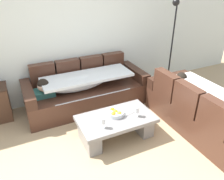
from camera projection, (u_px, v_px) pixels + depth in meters
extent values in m
plane|color=tan|center=(118.00, 159.00, 3.22)|extent=(14.00, 14.00, 0.00)
cube|color=white|center=(68.00, 33.00, 4.31)|extent=(9.00, 0.10, 2.70)
cube|color=#4B2C20|center=(87.00, 96.00, 4.45)|extent=(2.35, 0.92, 0.42)
cube|color=#4B2C20|center=(43.00, 75.00, 4.26)|extent=(0.47, 0.16, 0.46)
cube|color=#4B2C20|center=(68.00, 71.00, 4.45)|extent=(0.47, 0.16, 0.46)
cube|color=#4B2C20|center=(91.00, 67.00, 4.64)|extent=(0.47, 0.16, 0.46)
cube|color=#4B2C20|center=(113.00, 63.00, 4.83)|extent=(0.47, 0.16, 0.46)
cube|color=#3C2319|center=(28.00, 94.00, 3.89)|extent=(0.18, 0.92, 0.20)
cube|color=#3C2319|center=(135.00, 72.00, 4.72)|extent=(0.18, 0.92, 0.20)
cube|color=#2D6660|center=(44.00, 93.00, 4.01)|extent=(0.36, 0.28, 0.11)
sphere|color=beige|center=(43.00, 86.00, 3.90)|extent=(0.21, 0.21, 0.21)
sphere|color=black|center=(43.00, 84.00, 3.89)|extent=(0.20, 0.20, 0.20)
ellipsoid|color=silver|center=(78.00, 83.00, 4.17)|extent=(1.10, 0.44, 0.28)
cube|color=silver|center=(87.00, 77.00, 4.18)|extent=(1.70, 0.60, 0.05)
cube|color=silver|center=(95.00, 105.00, 4.09)|extent=(1.44, 0.04, 0.38)
cube|color=#4B2C20|center=(201.00, 116.00, 3.82)|extent=(0.92, 1.99, 0.42)
cube|color=#4B2C20|center=(216.00, 117.00, 3.04)|extent=(0.16, 0.51, 0.46)
cube|color=#4B2C20|center=(188.00, 99.00, 3.47)|extent=(0.16, 0.51, 0.46)
cube|color=#4B2C20|center=(166.00, 85.00, 3.91)|extent=(0.16, 0.51, 0.46)
cube|color=#3C2319|center=(169.00, 80.00, 4.40)|extent=(0.92, 0.18, 0.20)
cube|color=#B23838|center=(178.00, 87.00, 4.21)|extent=(0.28, 0.36, 0.11)
sphere|color=#936B4C|center=(181.00, 79.00, 4.15)|extent=(0.21, 0.21, 0.21)
sphere|color=black|center=(181.00, 78.00, 4.14)|extent=(0.20, 0.20, 0.20)
ellipsoid|color=silver|center=(206.00, 97.00, 3.69)|extent=(0.44, 1.07, 0.28)
cube|color=silver|center=(209.00, 92.00, 3.64)|extent=(0.60, 1.50, 0.05)
cube|color=silver|center=(219.00, 109.00, 3.98)|extent=(0.04, 1.28, 0.38)
cube|color=gray|center=(116.00, 119.00, 3.51)|extent=(1.20, 0.68, 0.06)
cube|color=gray|center=(89.00, 137.00, 3.42)|extent=(0.20, 0.54, 0.32)
cube|color=gray|center=(140.00, 121.00, 3.77)|extent=(0.20, 0.54, 0.32)
cylinder|color=silver|center=(116.00, 113.00, 3.54)|extent=(0.28, 0.28, 0.07)
sphere|color=gold|center=(115.00, 112.00, 3.53)|extent=(0.08, 0.08, 0.08)
sphere|color=orange|center=(112.00, 110.00, 3.57)|extent=(0.08, 0.08, 0.08)
sphere|color=gold|center=(119.00, 114.00, 3.48)|extent=(0.08, 0.08, 0.08)
sphere|color=orange|center=(113.00, 114.00, 3.46)|extent=(0.08, 0.08, 0.08)
cylinder|color=silver|center=(103.00, 128.00, 3.26)|extent=(0.06, 0.06, 0.01)
cylinder|color=silver|center=(103.00, 125.00, 3.24)|extent=(0.01, 0.01, 0.07)
cylinder|color=silver|center=(103.00, 121.00, 3.20)|extent=(0.07, 0.07, 0.08)
cylinder|color=silver|center=(136.00, 116.00, 3.52)|extent=(0.06, 0.06, 0.01)
cylinder|color=silver|center=(136.00, 114.00, 3.50)|extent=(0.01, 0.01, 0.07)
cylinder|color=silver|center=(137.00, 110.00, 3.47)|extent=(0.07, 0.07, 0.08)
cube|color=white|center=(127.00, 111.00, 3.66)|extent=(0.33, 0.28, 0.01)
cylinder|color=black|center=(167.00, 85.00, 5.35)|extent=(0.28, 0.28, 0.02)
cylinder|color=black|center=(171.00, 48.00, 4.92)|extent=(0.03, 0.03, 1.80)
sphere|color=black|center=(176.00, 2.00, 4.35)|extent=(0.14, 0.14, 0.14)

